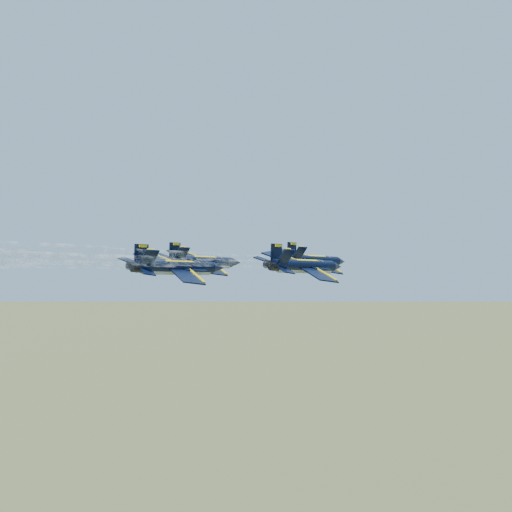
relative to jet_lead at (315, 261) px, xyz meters
The scene contains 4 objects.
jet_lead is the anchor object (origin of this frame).
jet_left 17.90m from the jet_lead, 134.15° to the right, with size 11.63×15.91×4.63m.
jet_right 17.70m from the jet_lead, 66.30° to the right, with size 11.63×15.91×4.63m.
jet_slot 28.53m from the jet_lead, 99.48° to the right, with size 11.63×15.91×4.63m.
Camera 1 is at (51.54, -76.08, 103.30)m, focal length 45.00 mm.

